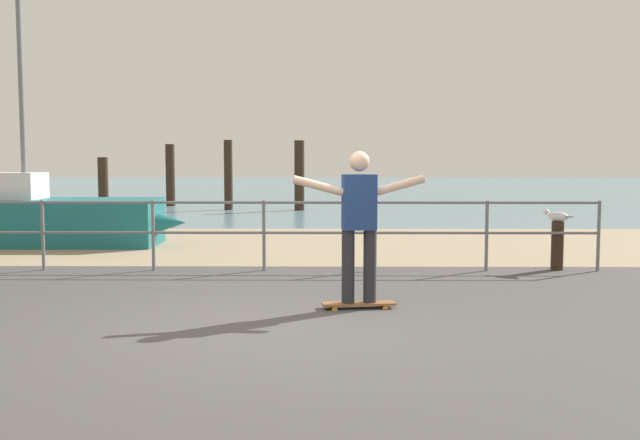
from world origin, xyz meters
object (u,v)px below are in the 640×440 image
(skateboard, at_px, (359,304))
(bollard_short, at_px, (557,246))
(skateboarder, at_px, (359,217))
(seagull, at_px, (557,216))
(sailboat, at_px, (50,219))

(skateboard, bearing_deg, bollard_short, 42.36)
(skateboarder, distance_m, seagull, 4.13)
(sailboat, distance_m, skateboard, 8.06)
(seagull, bearing_deg, skateboarder, -137.41)
(skateboarder, bearing_deg, seagull, 42.59)
(sailboat, xyz_separation_m, skateboard, (5.63, -5.76, -0.46))
(bollard_short, bearing_deg, seagull, 135.20)
(bollard_short, height_order, seagull, seagull)
(skateboarder, height_order, seagull, skateboarder)
(skateboarder, relative_size, bollard_short, 2.24)
(sailboat, xyz_separation_m, skateboarder, (5.63, -5.76, 0.49))
(skateboarder, relative_size, seagull, 4.33)
(sailboat, relative_size, seagull, 14.53)
(skateboard, xyz_separation_m, skateboarder, (-0.00, -0.00, 0.95))
(skateboard, xyz_separation_m, bollard_short, (3.05, 2.78, 0.30))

